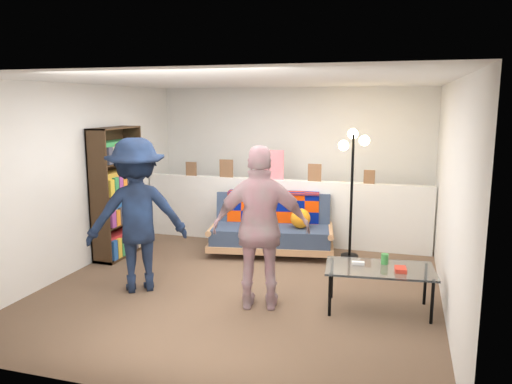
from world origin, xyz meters
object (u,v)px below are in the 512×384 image
(floor_lamp, at_px, (353,167))
(person_left, at_px, (137,215))
(person_right, at_px, (261,228))
(futon_sofa, at_px, (273,229))
(bookshelf, at_px, (117,197))
(coffee_table, at_px, (380,270))

(floor_lamp, distance_m, person_left, 3.00)
(floor_lamp, distance_m, person_right, 2.23)
(futon_sofa, relative_size, bookshelf, 1.03)
(futon_sofa, bearing_deg, person_left, -121.91)
(futon_sofa, height_order, person_left, person_left)
(coffee_table, xyz_separation_m, person_right, (-1.22, -0.28, 0.43))
(person_right, bearing_deg, futon_sofa, -91.37)
(person_left, bearing_deg, person_right, 141.88)
(futon_sofa, xyz_separation_m, bookshelf, (-2.08, -0.73, 0.50))
(coffee_table, height_order, person_left, person_left)
(futon_sofa, xyz_separation_m, floor_lamp, (1.10, 0.15, 0.93))
(futon_sofa, relative_size, floor_lamp, 1.04)
(futon_sofa, height_order, bookshelf, bookshelf)
(bookshelf, distance_m, person_right, 2.73)
(futon_sofa, distance_m, bookshelf, 2.26)
(bookshelf, bearing_deg, futon_sofa, 19.42)
(futon_sofa, bearing_deg, bookshelf, -160.58)
(coffee_table, relative_size, person_left, 0.66)
(bookshelf, height_order, person_left, bookshelf)
(coffee_table, bearing_deg, person_left, -176.28)
(coffee_table, bearing_deg, floor_lamp, 105.61)
(futon_sofa, relative_size, coffee_table, 1.61)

